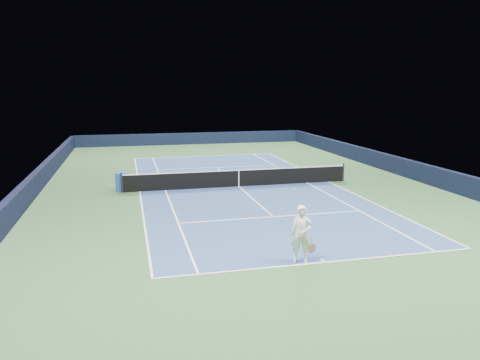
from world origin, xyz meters
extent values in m
plane|color=#2D502C|center=(0.00, 0.00, 0.00)|extent=(40.00, 40.00, 0.00)
cube|color=black|center=(0.00, 19.82, 0.55)|extent=(22.00, 0.35, 1.10)
cube|color=black|center=(10.82, 0.00, 0.55)|extent=(0.35, 40.00, 1.10)
cube|color=black|center=(-10.82, 0.00, 0.55)|extent=(0.35, 40.00, 1.10)
cube|color=navy|center=(0.00, 0.00, 0.00)|extent=(10.97, 23.77, 0.01)
cube|color=white|center=(0.00, 11.88, 0.01)|extent=(10.97, 0.08, 0.00)
cube|color=white|center=(0.00, -11.88, 0.01)|extent=(10.97, 0.08, 0.00)
cube|color=white|center=(5.49, 0.00, 0.01)|extent=(0.08, 23.77, 0.00)
cube|color=white|center=(-5.49, 0.00, 0.01)|extent=(0.08, 23.77, 0.00)
cube|color=white|center=(4.12, 0.00, 0.01)|extent=(0.08, 23.77, 0.00)
cube|color=white|center=(-4.12, 0.00, 0.01)|extent=(0.08, 23.77, 0.00)
cube|color=white|center=(0.00, 6.40, 0.01)|extent=(8.23, 0.08, 0.00)
cube|color=white|center=(0.00, -6.40, 0.01)|extent=(8.23, 0.08, 0.00)
cube|color=white|center=(0.00, 0.00, 0.01)|extent=(0.08, 12.80, 0.00)
cube|color=white|center=(0.00, 11.73, 0.01)|extent=(0.08, 0.30, 0.00)
cube|color=white|center=(0.00, -11.73, 0.01)|extent=(0.08, 0.30, 0.00)
cylinder|color=black|center=(-6.40, 0.00, 0.54)|extent=(0.10, 0.10, 1.07)
cylinder|color=black|center=(6.40, 0.00, 0.54)|extent=(0.10, 0.10, 1.07)
cube|color=black|center=(0.00, 0.00, 0.46)|extent=(12.80, 0.03, 0.91)
cube|color=white|center=(0.00, 0.00, 0.94)|extent=(12.80, 0.04, 0.06)
cube|color=white|center=(0.00, 0.00, 0.46)|extent=(0.05, 0.04, 0.91)
cube|color=blue|center=(-6.40, 0.43, 0.50)|extent=(0.67, 0.62, 1.00)
cube|color=white|center=(-6.11, 0.43, 0.45)|extent=(0.07, 0.45, 0.45)
imported|color=white|center=(-0.73, -11.65, 0.94)|extent=(0.80, 0.66, 1.88)
cylinder|color=pink|center=(-0.41, -11.70, 0.70)|extent=(0.03, 0.03, 0.31)
cylinder|color=black|center=(-0.41, -11.70, 0.46)|extent=(0.31, 0.02, 0.31)
cylinder|color=#D0869A|center=(-0.41, -11.70, 0.46)|extent=(0.33, 0.03, 0.33)
sphere|color=#BBDD2E|center=(-0.63, -10.65, 2.18)|extent=(0.07, 0.07, 0.07)
camera|label=1|loc=(-6.03, -25.08, 5.62)|focal=35.00mm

